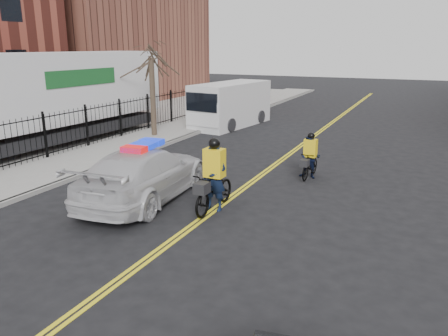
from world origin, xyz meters
name	(u,v)px	position (x,y,z in m)	size (l,w,h in m)	color
ground	(183,233)	(0.00, 0.00, 0.00)	(120.00, 120.00, 0.00)	black
center_line_left	(277,162)	(-0.08, 8.00, 0.01)	(0.10, 60.00, 0.01)	yellow
center_line_right	(281,162)	(0.08, 8.00, 0.01)	(0.10, 60.00, 0.01)	yellow
sidewalk	(133,144)	(-7.50, 8.00, 0.07)	(3.00, 60.00, 0.15)	gray
curb	(159,147)	(-6.00, 8.00, 0.07)	(0.20, 60.00, 0.15)	gray
iron_fence	(108,123)	(-9.00, 8.00, 1.00)	(0.12, 28.00, 2.00)	black
warehouse_far	(96,20)	(-23.00, 24.00, 7.00)	(14.00, 18.00, 14.00)	brown
street_tree	(152,70)	(-7.60, 10.00, 3.53)	(3.20, 3.20, 4.80)	#392E21
police_cruiser	(145,173)	(-2.44, 1.82, 0.84)	(2.91, 5.94, 1.82)	silver
cargo_van	(229,105)	(-5.44, 14.88, 1.26)	(3.00, 6.39, 2.58)	silver
semi_trailer	(44,95)	(-11.00, 6.02, 2.51)	(3.47, 14.28, 4.41)	silver
cyclist_near	(214,185)	(-0.01, 1.87, 0.76)	(0.80, 2.24, 2.18)	black
cyclist_far	(310,160)	(1.72, 6.28, 0.67)	(0.80, 1.72, 1.71)	black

